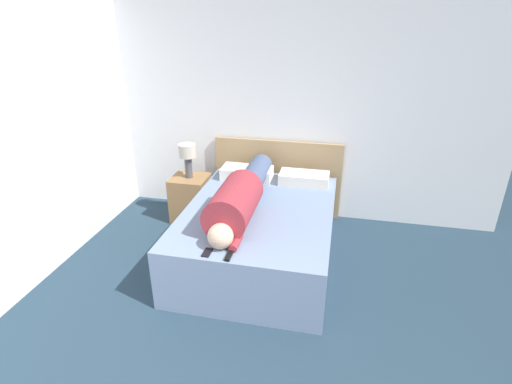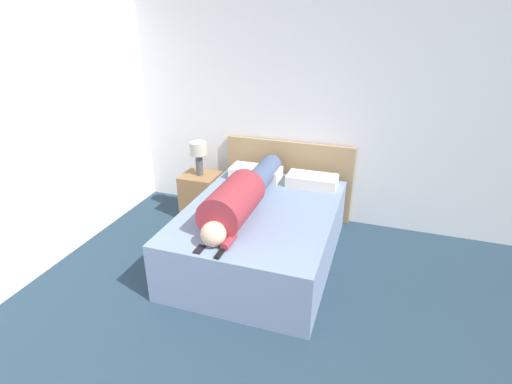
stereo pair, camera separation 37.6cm
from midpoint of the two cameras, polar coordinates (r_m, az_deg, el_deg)
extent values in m
cube|color=white|center=(4.82, 7.62, 11.13)|extent=(5.20, 0.06, 2.60)
cube|color=white|center=(4.19, -26.87, 6.64)|extent=(0.06, 4.79, 2.60)
cube|color=#7589A8|center=(4.14, 3.27, -6.10)|extent=(1.46, 1.97, 0.59)
cube|color=tan|center=(5.01, 6.71, 1.85)|extent=(1.58, 0.04, 0.96)
cube|color=olive|center=(5.03, -5.73, -0.52)|extent=(0.44, 0.41, 0.56)
cylinder|color=#4C4C51|center=(4.87, -5.93, 3.86)|extent=(0.09, 0.09, 0.26)
cylinder|color=beige|center=(4.81, -6.04, 6.18)|extent=(0.21, 0.21, 0.15)
sphere|color=#DBB293|center=(3.35, -2.90, -6.11)|extent=(0.22, 0.22, 0.22)
cylinder|color=#992D38|center=(3.67, -0.42, -1.61)|extent=(0.39, 0.75, 0.39)
cylinder|color=#47567A|center=(4.42, 3.07, 1.99)|extent=(0.25, 0.89, 0.25)
cylinder|color=#992D38|center=(3.39, -0.68, -7.12)|extent=(0.07, 0.22, 0.07)
cube|color=silver|center=(4.70, 2.26, 2.70)|extent=(0.59, 0.29, 0.14)
cube|color=silver|center=(4.57, 10.37, 1.58)|extent=(0.56, 0.29, 0.12)
cube|color=black|center=(3.28, -1.86, -8.87)|extent=(0.04, 0.15, 0.02)
cube|color=black|center=(3.35, -4.90, -8.26)|extent=(0.06, 0.13, 0.01)
camera|label=1|loc=(0.19, -87.14, 1.30)|focal=28.00mm
camera|label=2|loc=(0.19, 92.86, -1.30)|focal=28.00mm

